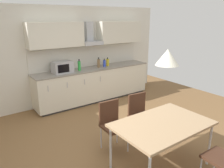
# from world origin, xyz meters

# --- Properties ---
(ground_plane) EXTENTS (8.52, 7.62, 0.02)m
(ground_plane) POSITION_xyz_m (0.00, 0.00, -0.01)
(ground_plane) COLOR brown
(wall_back) EXTENTS (6.81, 0.10, 2.54)m
(wall_back) POSITION_xyz_m (0.00, 2.59, 1.27)
(wall_back) COLOR silver
(wall_back) RESTS_ON ground_plane
(kitchen_counter) EXTENTS (3.35, 0.65, 0.92)m
(kitchen_counter) POSITION_xyz_m (1.05, 2.23, 0.46)
(kitchen_counter) COLOR #333333
(kitchen_counter) RESTS_ON ground_plane
(backsplash_tile) EXTENTS (3.33, 0.02, 0.56)m
(backsplash_tile) POSITION_xyz_m (1.05, 2.53, 1.20)
(backsplash_tile) COLOR silver
(backsplash_tile) RESTS_ON kitchen_counter
(upper_wall_cabinets) EXTENTS (3.33, 0.40, 0.60)m
(upper_wall_cabinets) POSITION_xyz_m (1.05, 2.37, 1.83)
(upper_wall_cabinets) COLOR silver
(microwave) EXTENTS (0.48, 0.35, 0.28)m
(microwave) POSITION_xyz_m (0.14, 2.23, 1.06)
(microwave) COLOR #ADADB2
(microwave) RESTS_ON kitchen_counter
(bottle_yellow) EXTENTS (0.08, 0.08, 0.24)m
(bottle_yellow) POSITION_xyz_m (1.51, 2.24, 1.02)
(bottle_yellow) COLOR yellow
(bottle_yellow) RESTS_ON kitchen_counter
(bottle_green) EXTENTS (0.07, 0.07, 0.30)m
(bottle_green) POSITION_xyz_m (0.58, 2.18, 1.05)
(bottle_green) COLOR green
(bottle_green) RESTS_ON kitchen_counter
(bottle_blue) EXTENTS (0.07, 0.07, 0.22)m
(bottle_blue) POSITION_xyz_m (1.38, 2.21, 1.01)
(bottle_blue) COLOR blue
(bottle_blue) RESTS_ON kitchen_counter
(bottle_brown) EXTENTS (0.08, 0.08, 0.28)m
(bottle_brown) POSITION_xyz_m (1.20, 2.22, 1.04)
(bottle_brown) COLOR brown
(bottle_brown) RESTS_ON kitchen_counter
(dining_table) EXTENTS (1.43, 0.93, 0.75)m
(dining_table) POSITION_xyz_m (0.37, -0.87, 0.70)
(dining_table) COLOR tan
(dining_table) RESTS_ON ground_plane
(chair_far_left) EXTENTS (0.42, 0.42, 0.87)m
(chair_far_left) POSITION_xyz_m (0.05, -0.02, 0.53)
(chair_far_left) COLOR #4C2D1E
(chair_far_left) RESTS_ON ground_plane
(chair_far_right) EXTENTS (0.44, 0.44, 0.87)m
(chair_far_right) POSITION_xyz_m (0.70, -0.02, 0.53)
(chair_far_right) COLOR #4C2D1E
(chair_far_right) RESTS_ON ground_plane
(pendant_lamp) EXTENTS (0.32, 0.32, 0.22)m
(pendant_lamp) POSITION_xyz_m (0.37, -0.87, 1.73)
(pendant_lamp) COLOR silver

